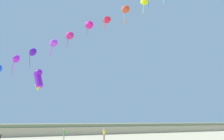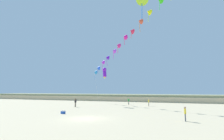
{
  "view_description": "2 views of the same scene",
  "coord_description": "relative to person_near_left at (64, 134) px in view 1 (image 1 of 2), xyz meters",
  "views": [
    {
      "loc": [
        -10.75,
        -10.25,
        2.65
      ],
      "look_at": [
        1.85,
        12.41,
        8.21
      ],
      "focal_mm": 38.0,
      "sensor_mm": 36.0,
      "label": 1
    },
    {
      "loc": [
        10.39,
        -19.03,
        3.37
      ],
      "look_at": [
        -0.32,
        9.88,
        6.99
      ],
      "focal_mm": 28.0,
      "sensor_mm": 36.0,
      "label": 2
    }
  ],
  "objects": [
    {
      "name": "dune_ridge",
      "position": [
        0.45,
        17.29,
        0.07
      ],
      "size": [
        120.0,
        13.44,
        2.05
      ],
      "color": "#BFAE8B",
      "rests_on": "ground"
    },
    {
      "name": "person_near_left",
      "position": [
        0.0,
        0.0,
        0.0
      ],
      "size": [
        0.37,
        0.53,
        1.64
      ],
      "color": "gray",
      "rests_on": "ground"
    },
    {
      "name": "person_mid_center",
      "position": [
        5.0,
        -2.03,
        -0.04
      ],
      "size": [
        0.22,
        0.55,
        1.56
      ],
      "color": "#726656",
      "rests_on": "ground"
    },
    {
      "name": "kite_banner_string",
      "position": [
        1.82,
        -6.19,
        14.12
      ],
      "size": [
        26.16,
        20.64,
        22.18
      ],
      "color": "#2385CD"
    },
    {
      "name": "large_kite_low_lead",
      "position": [
        -4.59,
        -3.8,
        6.48
      ],
      "size": [
        1.41,
        1.58,
        2.58
      ],
      "color": "purple"
    }
  ]
}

